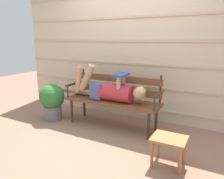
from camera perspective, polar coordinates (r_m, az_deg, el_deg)
ground_plane at (r=3.49m, az=-0.95°, el=-10.37°), size 12.00×12.00×0.00m
house_siding at (r=3.86m, az=4.43°, el=9.90°), size 4.61×0.08×2.35m
park_bench at (r=3.49m, az=0.54°, el=-1.96°), size 1.56×0.48×0.87m
reclining_person at (r=3.43m, az=-0.99°, el=-0.13°), size 1.74×0.28×0.58m
footstool at (r=2.54m, az=14.93°, el=-13.63°), size 0.38×0.31×0.34m
potted_plant at (r=3.91m, az=-15.64°, el=-2.73°), size 0.44×0.44×0.64m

